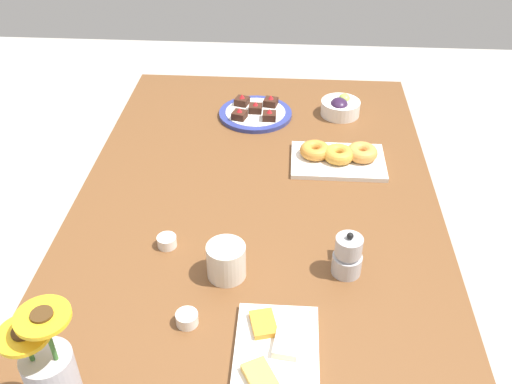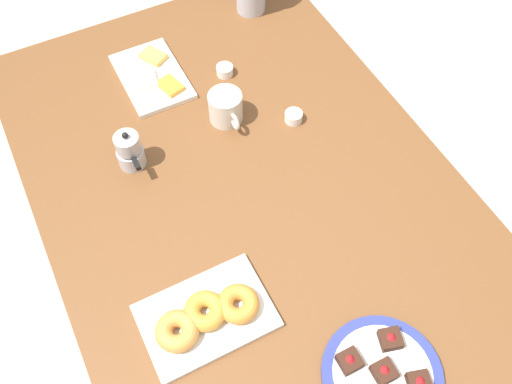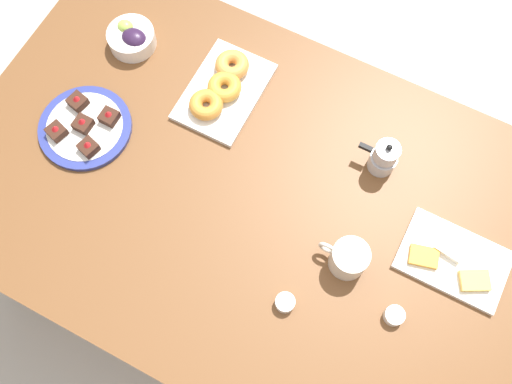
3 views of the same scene
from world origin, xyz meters
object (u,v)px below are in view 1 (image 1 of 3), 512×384
object	(u,v)px
jam_cup_honey	(187,318)
moka_pot	(348,256)
dessert_plate	(255,113)
coffee_mug	(226,260)
flower_vase	(52,379)
grape_bowl	(340,107)
cheese_platter	(275,354)
croissant_platter	(339,156)
jam_cup_berry	(167,241)
dining_table	(256,228)

from	to	relation	value
jam_cup_honey	moka_pot	size ratio (longest dim) A/B	0.40
dessert_plate	moka_pot	distance (m)	0.79
coffee_mug	flower_vase	world-z (taller)	flower_vase
coffee_mug	dessert_plate	bearing A→B (deg)	-1.09
grape_bowl	jam_cup_honey	xyz separation A→B (m)	(-0.95, 0.37, -0.01)
coffee_mug	grape_bowl	bearing A→B (deg)	-20.85
moka_pot	flower_vase	bearing A→B (deg)	126.44
cheese_platter	croissant_platter	distance (m)	0.75
croissant_platter	jam_cup_honey	distance (m)	0.74
coffee_mug	flower_vase	bearing A→B (deg)	144.80
croissant_platter	grape_bowl	bearing A→B (deg)	-3.78
cheese_platter	coffee_mug	bearing A→B (deg)	28.03
grape_bowl	cheese_platter	distance (m)	1.04
jam_cup_berry	flower_vase	world-z (taller)	flower_vase
coffee_mug	cheese_platter	xyz separation A→B (m)	(-0.23, -0.12, -0.03)
flower_vase	moka_pot	bearing A→B (deg)	-53.56
grape_bowl	jam_cup_berry	xyz separation A→B (m)	(-0.71, 0.46, -0.01)
dining_table	moka_pot	bearing A→B (deg)	-137.28
jam_cup_honey	flower_vase	size ratio (longest dim) A/B	0.18
cheese_platter	jam_cup_berry	size ratio (longest dim) A/B	5.42
jam_cup_berry	moka_pot	xyz separation A→B (m)	(-0.06, -0.44, 0.03)
grape_bowl	moka_pot	distance (m)	0.77
grape_bowl	jam_cup_berry	bearing A→B (deg)	146.87
grape_bowl	croissant_platter	size ratio (longest dim) A/B	0.47
coffee_mug	dessert_plate	world-z (taller)	coffee_mug
croissant_platter	jam_cup_honey	world-z (taller)	croissant_platter
coffee_mug	jam_cup_berry	bearing A→B (deg)	60.73
dining_table	moka_pot	size ratio (longest dim) A/B	13.45
cheese_platter	jam_cup_honey	xyz separation A→B (m)	(0.08, 0.19, 0.01)
jam_cup_berry	flower_vase	bearing A→B (deg)	167.25
grape_bowl	flower_vase	bearing A→B (deg)	154.16
dessert_plate	flower_vase	world-z (taller)	flower_vase
jam_cup_berry	dessert_plate	world-z (taller)	dessert_plate
grape_bowl	flower_vase	size ratio (longest dim) A/B	0.50
jam_cup_berry	dessert_plate	size ratio (longest dim) A/B	0.19
jam_cup_berry	dining_table	bearing A→B (deg)	-48.36
dining_table	coffee_mug	xyz separation A→B (m)	(-0.27, 0.05, 0.13)
grape_bowl	flower_vase	xyz separation A→B (m)	(-1.17, 0.57, 0.06)
grape_bowl	cheese_platter	bearing A→B (deg)	170.00
coffee_mug	croissant_platter	distance (m)	0.57
jam_cup_honey	jam_cup_berry	xyz separation A→B (m)	(0.24, 0.09, 0.00)
dining_table	jam_cup_honey	bearing A→B (deg)	164.54
dessert_plate	croissant_platter	bearing A→B (deg)	-135.41
jam_cup_honey	dessert_plate	bearing A→B (deg)	-5.13
croissant_platter	flower_vase	size ratio (longest dim) A/B	1.05
flower_vase	moka_pot	distance (m)	0.68
dining_table	grape_bowl	world-z (taller)	grape_bowl
dessert_plate	flower_vase	size ratio (longest dim) A/B	0.94
dessert_plate	jam_cup_honey	bearing A→B (deg)	174.87
jam_cup_honey	dessert_plate	world-z (taller)	dessert_plate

